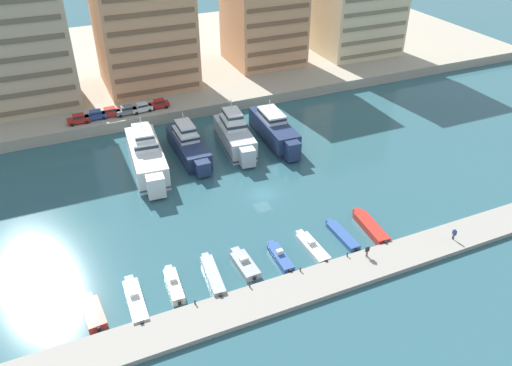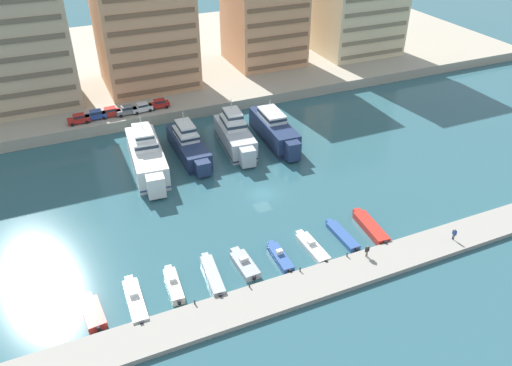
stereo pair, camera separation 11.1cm
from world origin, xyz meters
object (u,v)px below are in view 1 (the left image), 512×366
Objects in this scene: motorboat_blue_center_right at (280,257)px; car_white_center at (142,107)px; car_red_mid_left at (110,112)px; yacht_navy_center_left at (274,130)px; motorboat_blue_right at (342,235)px; car_red_far_left at (78,119)px; motorboat_red_far_left at (93,313)px; motorboat_cream_mid_left at (174,285)px; yacht_navy_left at (188,145)px; car_grey_center_left at (126,110)px; yacht_silver_mid_left at (235,135)px; pedestrian_near_edge at (454,233)px; motorboat_grey_center at (245,264)px; car_blue_left at (95,115)px; motorboat_white_left at (135,301)px; motorboat_red_far_right at (370,227)px; motorboat_grey_center_left at (213,276)px; motorboat_white_mid_right at (312,247)px; pedestrian_mid_deck at (367,250)px; yacht_white_far_left at (147,155)px; car_red_center_right at (159,103)px.

motorboat_blue_center_right is 1.51× the size of car_white_center.
yacht_navy_center_left is at bearing -34.10° from car_red_mid_left.
car_red_far_left is (-29.18, 47.10, 2.81)m from motorboat_blue_right.
car_red_far_left reaches higher than motorboat_red_far_left.
yacht_navy_center_left is 40.79m from motorboat_cream_mid_left.
car_grey_center_left is (-7.48, 16.32, 1.15)m from yacht_navy_left.
yacht_silver_mid_left is 0.92× the size of yacht_navy_center_left.
motorboat_red_far_left is 0.95× the size of motorboat_blue_center_right.
yacht_silver_mid_left is 9.43× the size of pedestrian_near_edge.
car_red_mid_left is (-19.18, 17.49, 0.71)m from yacht_silver_mid_left.
motorboat_grey_center is 1.53× the size of car_blue_left.
motorboat_white_left is 47.93m from car_red_far_left.
motorboat_blue_right is 4.56m from motorboat_red_far_right.
pedestrian_near_edge is at bearing -75.31° from yacht_navy_center_left.
motorboat_white_mid_right reaches higher than motorboat_grey_center_left.
motorboat_blue_right is (12.61, -30.98, -1.66)m from yacht_navy_left.
pedestrian_mid_deck is at bearing -86.16° from motorboat_blue_right.
car_red_far_left is at bearing 90.09° from motorboat_white_left.
motorboat_blue_center_right is at bearing 0.01° from motorboat_white_left.
motorboat_white_left is 1.12× the size of motorboat_white_mid_right.
yacht_white_far_left is 4.79× the size of car_blue_left.
yacht_navy_center_left is 2.80× the size of motorboat_grey_center.
motorboat_red_far_right is 51.30m from car_red_center_right.
car_white_center is at bearing 87.25° from motorboat_grey_center_left.
car_red_far_left is at bearing -171.55° from car_blue_left.
motorboat_grey_center_left is at bearing -174.62° from motorboat_grey_center.
motorboat_white_left is 1.28× the size of motorboat_blue_center_right.
motorboat_blue_center_right is 14.58m from motorboat_red_far_right.
motorboat_white_left is at bearing -89.91° from car_red_far_left.
motorboat_red_far_right is 2.00× the size of car_grey_center_left.
yacht_navy_left is at bearing -74.97° from car_white_center.
motorboat_blue_center_right is 48.70m from car_white_center.
yacht_white_far_left is at bearing -100.72° from car_white_center.
motorboat_red_far_left is (-29.95, -30.96, -1.99)m from yacht_silver_mid_left.
car_grey_center_left reaches higher than motorboat_red_far_left.
motorboat_grey_center_left is 20.28m from pedestrian_mid_deck.
motorboat_blue_right is at bearing -54.99° from yacht_white_far_left.
motorboat_blue_center_right is at bearing -74.78° from car_red_mid_left.
yacht_navy_left is 2.30× the size of motorboat_blue_right.
car_blue_left is (-15.97, 48.33, 2.68)m from motorboat_blue_center_right.
car_grey_center_left reaches higher than pedestrian_mid_deck.
motorboat_white_mid_right is at bearing 1.99° from motorboat_blue_center_right.
motorboat_blue_right is at bearing 0.36° from motorboat_grey_center.
yacht_silver_mid_left is 31.66m from motorboat_blue_center_right.
motorboat_grey_center_left is 23.88m from motorboat_red_far_right.
motorboat_red_far_right is (38.54, 0.57, 0.03)m from motorboat_red_far_left.
car_red_mid_left is (2.77, 0.18, 0.00)m from car_blue_left.
car_white_center is at bearing 81.37° from motorboat_cream_mid_left.
motorboat_blue_right is (-3.56, -29.63, -1.89)m from yacht_navy_center_left.
car_red_far_left is at bearing -178.73° from car_white_center.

